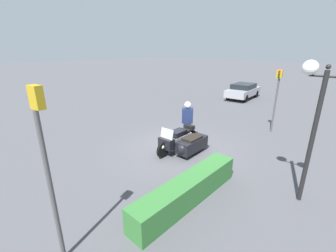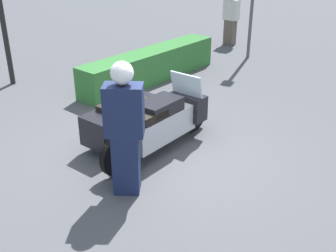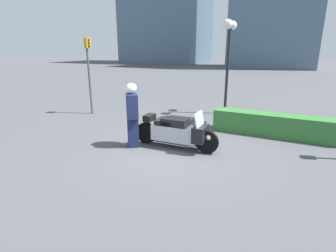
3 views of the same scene
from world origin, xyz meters
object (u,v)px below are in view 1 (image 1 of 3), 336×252
at_px(hedge_bush_curbside, 188,190).
at_px(twin_lamp_post, 323,93).
at_px(traffic_light_near, 46,156).
at_px(traffic_light_far, 277,92).
at_px(parked_car_background, 243,91).
at_px(officer_rider, 187,120).
at_px(police_motorcycle, 184,142).

distance_m(hedge_bush_curbside, twin_lamp_post, 4.32).
bearing_deg(traffic_light_near, hedge_bush_curbside, -22.35).
bearing_deg(traffic_light_near, traffic_light_far, -11.33).
bearing_deg(traffic_light_far, traffic_light_near, -2.64).
bearing_deg(parked_car_background, traffic_light_near, -169.88).
height_order(officer_rider, twin_lamp_post, twin_lamp_post).
height_order(officer_rider, traffic_light_near, traffic_light_near).
bearing_deg(police_motorcycle, traffic_light_far, 158.65).
distance_m(officer_rider, traffic_light_near, 7.36).
distance_m(traffic_light_far, parked_car_background, 8.69).
height_order(officer_rider, traffic_light_far, traffic_light_far).
height_order(officer_rider, hedge_bush_curbside, officer_rider).
relative_size(officer_rider, twin_lamp_post, 0.48).
bearing_deg(police_motorcycle, parked_car_background, -167.41).
relative_size(police_motorcycle, parked_car_background, 0.61).
height_order(traffic_light_far, parked_car_background, traffic_light_far).
height_order(hedge_bush_curbside, traffic_light_far, traffic_light_far).
height_order(twin_lamp_post, traffic_light_near, twin_lamp_post).
height_order(police_motorcycle, hedge_bush_curbside, police_motorcycle).
height_order(police_motorcycle, officer_rider, officer_rider).
distance_m(officer_rider, twin_lamp_post, 5.87).
bearing_deg(hedge_bush_curbside, parked_car_background, -160.15).
relative_size(hedge_bush_curbside, traffic_light_far, 1.25).
relative_size(police_motorcycle, traffic_light_near, 0.71).
relative_size(officer_rider, traffic_light_far, 0.58).
bearing_deg(parked_car_background, police_motorcycle, -169.71).
relative_size(police_motorcycle, officer_rider, 1.37).
distance_m(police_motorcycle, hedge_bush_curbside, 3.28).
relative_size(police_motorcycle, twin_lamp_post, 0.66).
bearing_deg(twin_lamp_post, hedge_bush_curbside, -45.61).
bearing_deg(traffic_light_near, parked_car_background, 5.14).
bearing_deg(twin_lamp_post, officer_rider, -104.48).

